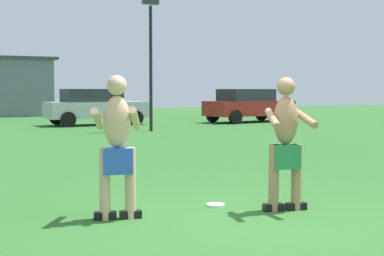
% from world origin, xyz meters
% --- Properties ---
extents(ground_plane, '(80.00, 80.00, 0.00)m').
position_xyz_m(ground_plane, '(0.00, 0.00, 0.00)').
color(ground_plane, '#2D6628').
extents(player_near, '(0.67, 0.67, 1.68)m').
position_xyz_m(player_near, '(0.70, 0.50, 0.88)').
color(player_near, black).
rests_on(player_near, ground_plane).
extents(player_in_blue, '(0.75, 0.65, 1.69)m').
position_xyz_m(player_in_blue, '(-1.35, 0.98, 0.89)').
color(player_in_blue, black).
rests_on(player_in_blue, ground_plane).
extents(frisbee, '(0.25, 0.25, 0.03)m').
position_xyz_m(frisbee, '(0.04, 1.14, 0.01)').
color(frisbee, white).
rests_on(frisbee, ground_plane).
extents(car_red_near_post, '(4.48, 2.44, 1.58)m').
position_xyz_m(car_red_near_post, '(10.74, 17.68, 0.82)').
color(car_red_near_post, maroon).
rests_on(car_red_near_post, ground_plane).
extents(car_silver_mid_lot, '(4.36, 2.15, 1.58)m').
position_xyz_m(car_silver_mid_lot, '(3.50, 18.68, 0.82)').
color(car_silver_mid_lot, silver).
rests_on(car_silver_mid_lot, ground_plane).
extents(lamp_post, '(0.60, 0.24, 4.88)m').
position_xyz_m(lamp_post, '(4.34, 14.17, 3.06)').
color(lamp_post, black).
rests_on(lamp_post, ground_plane).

